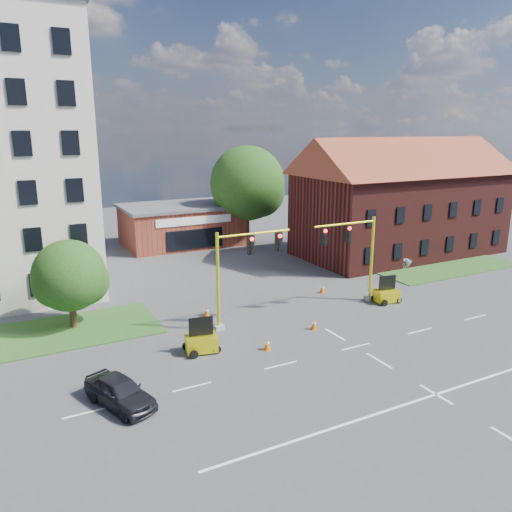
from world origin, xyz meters
The scene contains 17 objects.
ground centered at (0.00, 0.00, 0.00)m, with size 120.00×120.00×0.00m, color #47474A.
grass_verge_ne centered at (18.00, 9.00, 0.04)m, with size 14.00×4.00×0.08m, color #2A541F.
lane_markings centered at (0.00, -3.00, 0.01)m, with size 60.00×36.00×0.01m, color white, non-canonical shape.
brick_shop centered at (0.00, 29.98, 2.16)m, with size 12.40×8.40×4.30m.
townhouse_row centered at (18.00, 16.00, 5.93)m, with size 21.00×11.00×11.50m.
tree_large centered at (6.91, 27.08, 6.27)m, with size 8.38×7.98×10.53m.
tree_nw_front centered at (-13.77, 10.58, 3.29)m, with size 4.68×4.46×5.66m.
signal_mast_west centered at (-4.36, 6.00, 3.92)m, with size 5.30×0.60×6.20m.
signal_mast_east centered at (4.36, 6.00, 3.92)m, with size 5.30×0.60×6.20m.
trailer_west centered at (-8.15, 3.48, 0.62)m, with size 1.94×1.48×1.98m.
trailer_east centered at (6.78, 5.07, 0.60)m, with size 1.83×1.37×1.91m.
cone_a centered at (-4.74, 2.00, 0.34)m, with size 0.40×0.40×0.70m.
cone_b centered at (-5.81, 8.43, 0.34)m, with size 0.40×0.40×0.70m.
cone_c centered at (-0.72, 3.27, 0.34)m, with size 0.40×0.40×0.70m.
cone_d centered at (3.92, 9.00, 0.34)m, with size 0.40×0.40×0.70m.
pickup_white centered at (12.82, 12.80, 0.82)m, with size 2.72×5.91×1.64m, color silver.
sedan_dark centered at (-13.46, -0.05, 0.69)m, with size 1.62×4.04×1.38m, color black.
Camera 1 is at (-17.37, -20.90, 12.20)m, focal length 35.00 mm.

